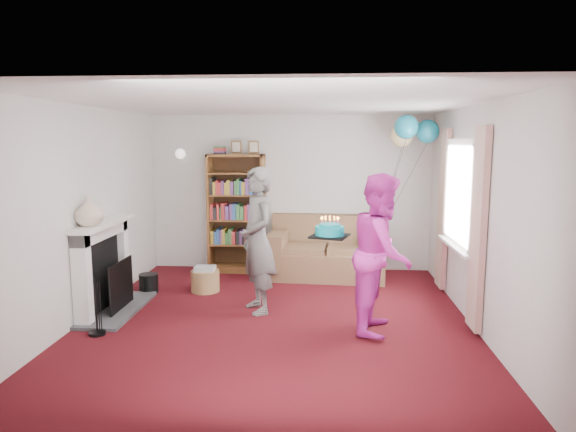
# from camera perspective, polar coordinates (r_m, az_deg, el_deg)

# --- Properties ---
(ground) EXTENTS (5.00, 5.00, 0.00)m
(ground) POSITION_cam_1_polar(r_m,az_deg,el_deg) (6.15, -1.34, -11.51)
(ground) COLOR black
(ground) RESTS_ON ground
(wall_back) EXTENTS (4.50, 0.02, 2.50)m
(wall_back) POSITION_cam_1_polar(r_m,az_deg,el_deg) (8.32, 0.23, 2.59)
(wall_back) COLOR silver
(wall_back) RESTS_ON ground
(wall_left) EXTENTS (0.02, 5.00, 2.50)m
(wall_left) POSITION_cam_1_polar(r_m,az_deg,el_deg) (6.45, -21.79, 0.29)
(wall_left) COLOR silver
(wall_left) RESTS_ON ground
(wall_right) EXTENTS (0.02, 5.00, 2.50)m
(wall_right) POSITION_cam_1_polar(r_m,az_deg,el_deg) (6.06, 20.40, -0.12)
(wall_right) COLOR silver
(wall_right) RESTS_ON ground
(ceiling) EXTENTS (4.50, 5.00, 0.01)m
(ceiling) POSITION_cam_1_polar(r_m,az_deg,el_deg) (5.79, -1.43, 12.48)
(ceiling) COLOR white
(ceiling) RESTS_ON wall_back
(fireplace) EXTENTS (0.55, 1.80, 1.12)m
(fireplace) POSITION_cam_1_polar(r_m,az_deg,el_deg) (6.69, -19.40, -5.76)
(fireplace) COLOR #3F3F42
(fireplace) RESTS_ON ground
(window_bay) EXTENTS (0.14, 2.02, 2.20)m
(window_bay) POSITION_cam_1_polar(r_m,az_deg,el_deg) (6.63, 18.48, 0.25)
(window_bay) COLOR white
(window_bay) RESTS_ON ground
(wall_sconce) EXTENTS (0.16, 0.23, 0.16)m
(wall_sconce) POSITION_cam_1_polar(r_m,az_deg,el_deg) (8.44, -11.87, 6.79)
(wall_sconce) COLOR gold
(wall_sconce) RESTS_ON ground
(bookcase) EXTENTS (0.89, 0.42, 2.09)m
(bookcase) POSITION_cam_1_polar(r_m,az_deg,el_deg) (8.26, -5.70, 0.22)
(bookcase) COLOR #472B14
(bookcase) RESTS_ON ground
(sofa) EXTENTS (1.75, 0.92, 0.92)m
(sofa) POSITION_cam_1_polar(r_m,az_deg,el_deg) (8.02, 4.32, -4.21)
(sofa) COLOR brown
(sofa) RESTS_ON ground
(wicker_basket) EXTENTS (0.40, 0.40, 0.36)m
(wicker_basket) POSITION_cam_1_polar(r_m,az_deg,el_deg) (7.31, -9.18, -7.03)
(wicker_basket) COLOR olive
(wicker_basket) RESTS_ON ground
(person_striped) EXTENTS (0.67, 0.77, 1.78)m
(person_striped) POSITION_cam_1_polar(r_m,az_deg,el_deg) (6.25, -3.38, -2.72)
(person_striped) COLOR black
(person_striped) RESTS_ON ground
(person_magenta) EXTENTS (0.84, 0.98, 1.75)m
(person_magenta) POSITION_cam_1_polar(r_m,az_deg,el_deg) (5.71, 10.42, -4.08)
(person_magenta) COLOR #D129A4
(person_magenta) RESTS_ON ground
(birthday_cake) EXTENTS (0.39, 0.39, 0.22)m
(birthday_cake) POSITION_cam_1_polar(r_m,az_deg,el_deg) (5.79, 4.66, -1.67)
(birthday_cake) COLOR black
(birthday_cake) RESTS_ON ground
(balloons) EXTENTS (0.85, 0.72, 1.78)m
(balloons) POSITION_cam_1_polar(r_m,az_deg,el_deg) (7.70, 13.60, 9.12)
(balloons) COLOR #3F3F3F
(balloons) RESTS_ON ground
(mantel_vase) EXTENTS (0.42, 0.42, 0.34)m
(mantel_vase) POSITION_cam_1_polar(r_m,az_deg,el_deg) (6.25, -21.25, 0.49)
(mantel_vase) COLOR beige
(mantel_vase) RESTS_ON fireplace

